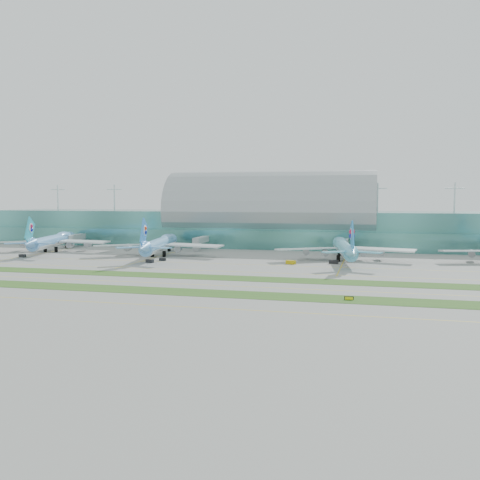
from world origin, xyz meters
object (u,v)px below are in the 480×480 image
(airliner_a, at_px, (53,240))
(taxiway_sign_east, at_px, (349,298))
(airliner_c, at_px, (344,247))
(airliner_b, at_px, (160,243))
(terminal, at_px, (271,221))

(airliner_a, xyz_separation_m, taxiway_sign_east, (155.32, -96.90, -5.42))
(airliner_c, distance_m, taxiway_sign_east, 93.44)
(airliner_a, relative_size, airliner_b, 0.97)
(airliner_b, relative_size, airliner_c, 1.02)
(airliner_b, bearing_deg, airliner_a, 163.67)
(airliner_c, bearing_deg, airliner_b, 173.31)
(airliner_a, height_order, airliner_b, airliner_b)
(terminal, relative_size, airliner_c, 4.86)
(airliner_c, relative_size, taxiway_sign_east, 27.33)
(airliner_a, distance_m, airliner_c, 149.02)
(terminal, bearing_deg, airliner_c, -54.80)
(airliner_a, xyz_separation_m, airliner_b, (62.27, -6.57, 0.10))
(terminal, xyz_separation_m, airliner_b, (-41.25, -67.17, -8.17))
(airliner_b, xyz_separation_m, airliner_c, (86.71, 2.73, -0.11))
(terminal, distance_m, taxiway_sign_east, 166.37)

